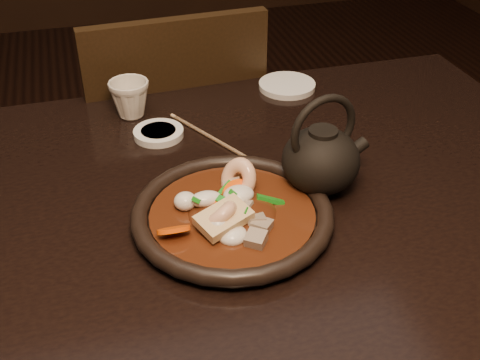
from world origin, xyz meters
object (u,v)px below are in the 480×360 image
object	(u,v)px
chair	(173,157)
tea_cup	(130,98)
teapot	(321,157)
plate	(232,215)
table	(145,254)

from	to	relation	value
chair	tea_cup	distance (m)	0.39
chair	teapot	distance (m)	0.68
plate	teapot	size ratio (longest dim) A/B	1.82
table	tea_cup	size ratio (longest dim) A/B	19.80
tea_cup	teapot	xyz separation A→B (m)	(0.27, -0.35, 0.02)
teapot	tea_cup	bearing A→B (deg)	116.15
plate	table	bearing A→B (deg)	158.54
tea_cup	teapot	bearing A→B (deg)	-52.29
table	plate	size ratio (longest dim) A/B	5.11
plate	tea_cup	size ratio (longest dim) A/B	3.87
teapot	chair	bearing A→B (deg)	93.77
chair	teapot	world-z (taller)	teapot
chair	plate	distance (m)	0.68
table	chair	world-z (taller)	chair
chair	plate	size ratio (longest dim) A/B	2.89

